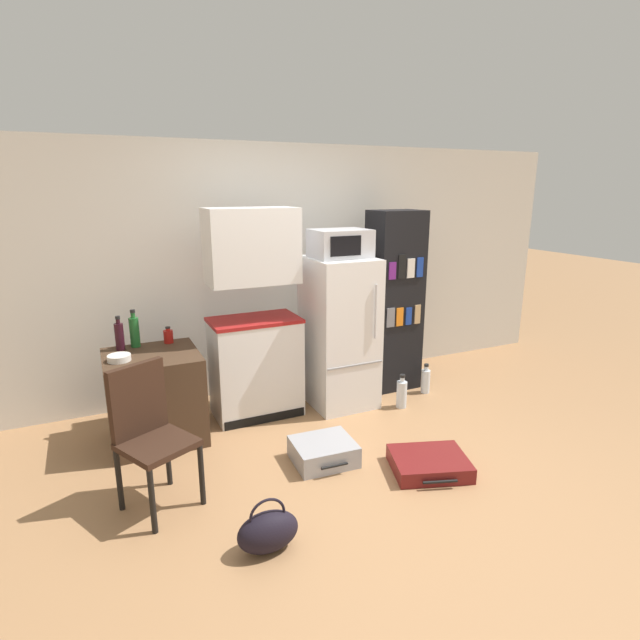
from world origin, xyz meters
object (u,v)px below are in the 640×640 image
side_table (155,397)px  microwave (340,244)px  bottle_ketchup_red (168,336)px  chair (148,426)px  bottle_green_tall (134,331)px  bottle_wine_dark (119,336)px  bowl (119,358)px  refrigerator (339,332)px  handbag (268,531)px  bookshelf (394,301)px  suitcase_small_flat (429,463)px  kitchen_hutch (254,323)px  water_bottle_middle (426,380)px  suitcase_large_flat (323,452)px  water_bottle_front (402,393)px

side_table → microwave: (1.69, 0.02, 1.16)m
bottle_ketchup_red → chair: size_ratio=0.15×
bottle_green_tall → chair: bottle_green_tall is taller
bottle_wine_dark → bowl: 0.30m
refrigerator → chair: 2.05m
handbag → bookshelf: bearing=42.2°
bottle_ketchup_red → bottle_green_tall: size_ratio=0.44×
suitcase_small_flat → bottle_ketchup_red: bearing=152.8°
bottle_wine_dark → bowl: bearing=-96.1°
side_table → suitcase_small_flat: 2.22m
kitchen_hutch → handbag: kitchen_hutch is taller
suitcase_small_flat → handbag: bearing=-149.0°
suitcase_small_flat → water_bottle_middle: (0.85, 1.20, 0.07)m
microwave → kitchen_hutch: bearing=173.5°
side_table → refrigerator: size_ratio=0.52×
suitcase_large_flat → handbag: bearing=-129.9°
kitchen_hutch → refrigerator: bearing=-6.4°
bottle_wine_dark → handbag: (0.60, -1.86, -0.73)m
bottle_green_tall → bottle_wine_dark: bearing=-161.4°
suitcase_large_flat → suitcase_small_flat: 0.78m
kitchen_hutch → handbag: size_ratio=5.14×
microwave → bowl: size_ratio=2.93×
bottle_green_tall → suitcase_small_flat: bearing=-41.6°
microwave → water_bottle_front: bearing=-37.5°
handbag → water_bottle_middle: handbag is taller
refrigerator → suitcase_large_flat: 1.27m
bottle_ketchup_red → handbag: (0.21, -1.90, -0.67)m
bowl → suitcase_large_flat: bearing=-32.8°
bowl → chair: (0.10, -0.83, -0.21)m
bottle_ketchup_red → suitcase_small_flat: 2.35m
kitchen_hutch → bottle_ketchup_red: (-0.72, 0.14, -0.07)m
kitchen_hutch → refrigerator: kitchen_hutch is taller
suitcase_large_flat → side_table: bearing=143.4°
bookshelf → suitcase_small_flat: 1.85m
suitcase_large_flat → water_bottle_middle: size_ratio=1.57×
bottle_wine_dark → bottle_green_tall: bearing=18.6°
bottle_green_tall → water_bottle_front: 2.45m
microwave → suitcase_small_flat: 2.01m
water_bottle_front → bottle_wine_dark: bearing=166.6°
kitchen_hutch → suitcase_small_flat: bearing=-60.3°
kitchen_hutch → bottle_ketchup_red: kitchen_hutch is taller
bottle_wine_dark → suitcase_small_flat: size_ratio=0.44×
bowl → handbag: 1.81m
refrigerator → water_bottle_middle: bearing=-11.3°
suitcase_large_flat → kitchen_hutch: bearing=104.1°
bottle_green_tall → handbag: 2.10m
microwave → refrigerator: bearing=73.0°
chair → suitcase_large_flat: 1.31m
bottle_wine_dark → bottle_ketchup_red: bottle_wine_dark is taller
bookshelf → bottle_wine_dark: (-2.58, 0.06, -0.05)m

